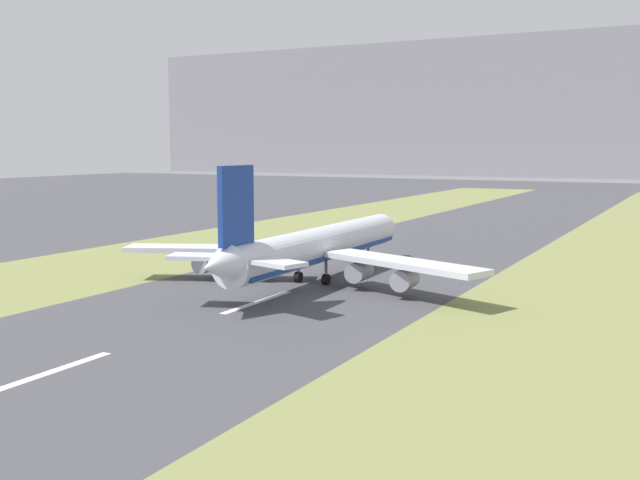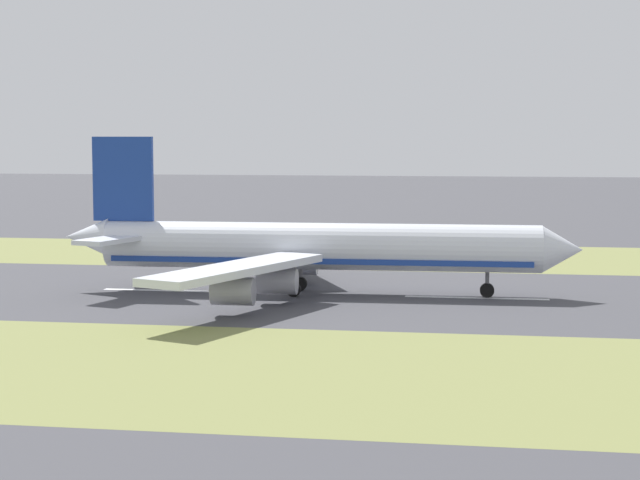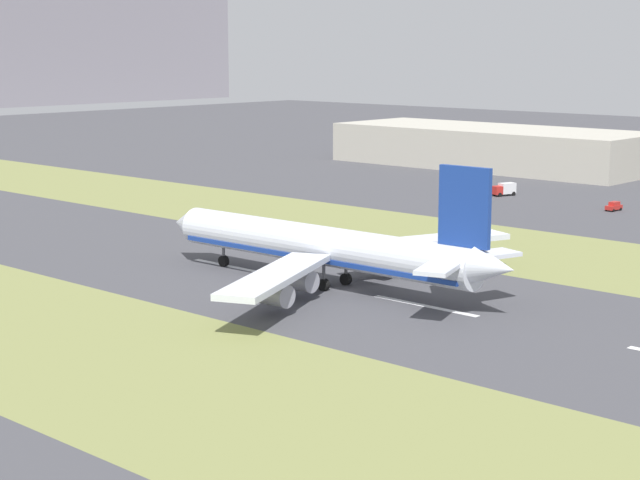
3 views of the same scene
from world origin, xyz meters
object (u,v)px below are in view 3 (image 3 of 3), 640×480
object	(u,v)px
airplane_main_jet	(329,248)
apron_car	(614,206)
terminal_building	(492,147)
service_truck	(504,189)

from	to	relation	value
airplane_main_jet	apron_car	xyz separation A→B (m)	(99.10, 4.12, -5.02)
terminal_building	apron_car	distance (m)	88.72
service_truck	apron_car	distance (m)	31.47
terminal_building	apron_car	world-z (taller)	terminal_building
service_truck	apron_car	xyz separation A→B (m)	(-4.02, -31.20, -0.66)
airplane_main_jet	service_truck	bearing A→B (deg)	18.91
airplane_main_jet	terminal_building	size ratio (longest dim) A/B	0.70
terminal_building	service_truck	size ratio (longest dim) A/B	15.10
service_truck	airplane_main_jet	bearing A→B (deg)	-161.09
airplane_main_jet	apron_car	size ratio (longest dim) A/B	14.78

